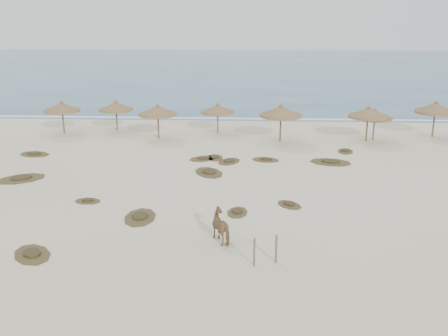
{
  "coord_description": "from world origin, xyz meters",
  "views": [
    {
      "loc": [
        3.63,
        -22.99,
        9.99
      ],
      "look_at": [
        2.2,
        5.0,
        1.32
      ],
      "focal_mm": 40.0,
      "sensor_mm": 36.0,
      "label": 1
    }
  ],
  "objects": [
    {
      "name": "foam_line",
      "position": [
        0.0,
        26.0,
        0.0
      ],
      "size": [
        70.0,
        0.6,
        0.01
      ],
      "primitive_type": "cube",
      "color": "white",
      "rests_on": "ground"
    },
    {
      "name": "palapa_2",
      "position": [
        -3.95,
        17.58,
        2.3
      ],
      "size": [
        3.41,
        3.41,
        2.97
      ],
      "rotation": [
        0.0,
        0.0,
        0.08
      ],
      "color": "brown",
      "rests_on": "ground"
    },
    {
      "name": "ocean",
      "position": [
        0.0,
        75.0,
        0.0
      ],
      "size": [
        200.0,
        100.0,
        0.01
      ],
      "primitive_type": "cube",
      "color": "navy",
      "rests_on": "ground"
    },
    {
      "name": "scrub_11",
      "position": [
        -5.67,
        -3.94,
        0.05
      ],
      "size": [
        2.52,
        2.63,
        0.16
      ],
      "rotation": [
        0.0,
        0.0,
        2.26
      ],
      "color": "brown",
      "rests_on": "ground"
    },
    {
      "name": "palapa_6",
      "position": [
        13.26,
        17.39,
        2.33
      ],
      "size": [
        4.01,
        4.01,
        3.01
      ],
      "rotation": [
        0.0,
        0.0,
        0.3
      ],
      "color": "brown",
      "rests_on": "ground"
    },
    {
      "name": "ground",
      "position": [
        0.0,
        0.0,
        0.0
      ],
      "size": [
        160.0,
        160.0,
        0.0
      ],
      "primitive_type": "plane",
      "color": "beige",
      "rests_on": "ground"
    },
    {
      "name": "scrub_5",
      "position": [
        9.41,
        10.93,
        0.05
      ],
      "size": [
        3.22,
        2.48,
        0.16
      ],
      "rotation": [
        0.0,
        0.0,
        2.91
      ],
      "color": "brown",
      "rests_on": "ground"
    },
    {
      "name": "scrub_13",
      "position": [
        0.41,
        11.36,
        0.05
      ],
      "size": [
        2.54,
        2.23,
        0.16
      ],
      "rotation": [
        0.0,
        0.0,
        0.49
      ],
      "color": "brown",
      "rests_on": "ground"
    },
    {
      "name": "palapa_3",
      "position": [
        0.89,
        19.82,
        2.07
      ],
      "size": [
        3.18,
        3.18,
        2.67
      ],
      "rotation": [
        0.0,
        0.0,
        -0.12
      ],
      "color": "brown",
      "rests_on": "ground"
    },
    {
      "name": "scrub_14",
      "position": [
        2.27,
        10.73,
        0.05
      ],
      "size": [
        2.14,
        2.41,
        0.16
      ],
      "rotation": [
        0.0,
        0.0,
        1.06
      ],
      "color": "brown",
      "rests_on": "ground"
    },
    {
      "name": "scrub_4",
      "position": [
        5.9,
        2.54,
        0.05
      ],
      "size": [
        1.76,
        1.86,
        0.16
      ],
      "rotation": [
        0.0,
        0.0,
        2.22
      ],
      "color": "brown",
      "rests_on": "ground"
    },
    {
      "name": "palapa_4",
      "position": [
        6.19,
        16.8,
        2.48
      ],
      "size": [
        4.09,
        4.09,
        3.2
      ],
      "rotation": [
        0.0,
        0.0,
        0.23
      ],
      "color": "brown",
      "rests_on": "ground"
    },
    {
      "name": "scrub_15",
      "position": [
        1.18,
        11.64,
        0.05
      ],
      "size": [
        1.4,
        1.95,
        0.16
      ],
      "rotation": [
        0.0,
        0.0,
        1.7
      ],
      "color": "brown",
      "rests_on": "ground"
    },
    {
      "name": "scrub_3",
      "position": [
        1.05,
        8.09,
        0.05
      ],
      "size": [
        2.64,
        3.03,
        0.16
      ],
      "rotation": [
        0.0,
        0.0,
        2.04
      ],
      "color": "brown",
      "rests_on": "ground"
    },
    {
      "name": "scrub_2",
      "position": [
        -5.27,
        2.54,
        0.05
      ],
      "size": [
        1.54,
        1.09,
        0.16
      ],
      "rotation": [
        0.0,
        0.0,
        3.04
      ],
      "color": "brown",
      "rests_on": "ground"
    },
    {
      "name": "scrub_6",
      "position": [
        -12.27,
        11.91,
        0.05
      ],
      "size": [
        2.68,
        2.13,
        0.16
      ],
      "rotation": [
        0.0,
        0.0,
        2.85
      ],
      "color": "brown",
      "rests_on": "ground"
    },
    {
      "name": "palapa_1",
      "position": [
        -8.16,
        20.15,
        2.17
      ],
      "size": [
        3.83,
        3.83,
        2.79
      ],
      "rotation": [
        0.0,
        0.0,
        -0.35
      ],
      "color": "brown",
      "rests_on": "ground"
    },
    {
      "name": "scrub_7",
      "position": [
        4.86,
        11.29,
        0.05
      ],
      "size": [
        2.17,
        1.66,
        0.16
      ],
      "rotation": [
        0.0,
        0.0,
        2.92
      ],
      "color": "brown",
      "rests_on": "ground"
    },
    {
      "name": "palapa_5",
      "position": [
        13.91,
        17.77,
        2.09
      ],
      "size": [
        3.77,
        3.77,
        2.69
      ],
      "rotation": [
        0.0,
        0.0,
        -0.41
      ],
      "color": "brown",
      "rests_on": "ground"
    },
    {
      "name": "scrub_10",
      "position": [
        10.98,
        13.9,
        0.05
      ],
      "size": [
        1.45,
        1.94,
        0.16
      ],
      "rotation": [
        0.0,
        0.0,
        1.39
      ],
      "color": "brown",
      "rests_on": "ground"
    },
    {
      "name": "scrub_9",
      "position": [
        -1.87,
        0.39,
        0.05
      ],
      "size": [
        1.68,
        2.51,
        0.16
      ],
      "rotation": [
        0.0,
        0.0,
        1.61
      ],
      "color": "brown",
      "rests_on": "ground"
    },
    {
      "name": "horse",
      "position": [
        2.52,
        -2.08,
        0.73
      ],
      "size": [
        1.57,
        1.88,
        1.45
      ],
      "primitive_type": "imported",
      "rotation": [
        0.0,
        0.0,
        3.7
      ],
      "color": "olive",
      "rests_on": "ground"
    },
    {
      "name": "palapa_7",
      "position": [
        19.2,
        19.11,
        2.46
      ],
      "size": [
        3.77,
        3.77,
        3.17
      ],
      "rotation": [
        0.0,
        0.0,
        0.12
      ],
      "color": "brown",
      "rests_on": "ground"
    },
    {
      "name": "fence_post_far",
      "position": [
        3.93,
        -4.38,
        0.62
      ],
      "size": [
        0.09,
        0.09,
        1.23
      ],
      "primitive_type": "cylinder",
      "rotation": [
        0.0,
        0.0,
        0.01
      ],
      "color": "#6B6050",
      "rests_on": "ground"
    },
    {
      "name": "scrub_12",
      "position": [
        3.09,
        1.3,
        0.05
      ],
      "size": [
        1.25,
        1.74,
        0.16
      ],
      "rotation": [
        0.0,
        0.0,
        1.44
      ],
      "color": "brown",
      "rests_on": "ground"
    },
    {
      "name": "fence_post_near",
      "position": [
        4.84,
        -4.06,
        0.63
      ],
      "size": [
        0.12,
        0.12,
        1.26
      ],
      "primitive_type": "cylinder",
      "rotation": [
        0.0,
        0.0,
        0.39
      ],
      "color": "#6B6050",
      "rests_on": "ground"
    },
    {
      "name": "palapa_0",
      "position": [
        -12.58,
        19.01,
        2.26
      ],
      "size": [
        3.9,
        3.9,
        2.91
      ],
      "rotation": [
        0.0,
        0.0,
        0.3
      ],
      "color": "brown",
      "rests_on": "ground"
    },
    {
      "name": "scrub_1",
      "position": [
        -10.72,
        6.2,
        0.05
      ],
      "size": [
        3.56,
        3.23,
        0.16
      ],
      "rotation": [
        0.0,
        0.0,
        0.56
      ],
      "color": "brown",
      "rests_on": "ground"
    }
  ]
}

